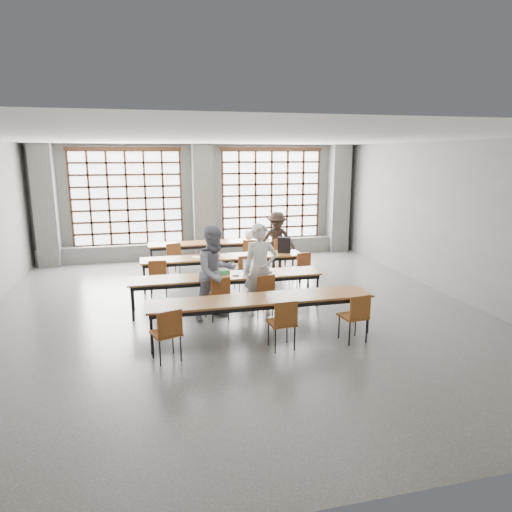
{
  "coord_description": "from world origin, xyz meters",
  "views": [
    {
      "loc": [
        -1.77,
        -8.83,
        3.21
      ],
      "look_at": [
        0.5,
        0.4,
        1.07
      ],
      "focal_mm": 32.0,
      "sensor_mm": 36.0,
      "label": 1
    }
  ],
  "objects_px": {
    "chair_back_right": "(279,250)",
    "chair_mid_left": "(158,274)",
    "chair_mid_right": "(301,265)",
    "chair_front_right": "(263,290)",
    "student_female": "(216,272)",
    "phone": "(236,275)",
    "chair_back_left": "(172,255)",
    "chair_mid_centre": "(245,269)",
    "desk_row_b": "(223,259)",
    "chair_back_mid": "(250,251)",
    "mouse": "(271,272)",
    "desk_row_c": "(227,278)",
    "desk_row_d": "(262,301)",
    "chair_front_left": "(218,294)",
    "backpack": "(284,245)",
    "student_back": "(277,240)",
    "laptop_front": "(251,269)",
    "chair_near_right": "(356,313)",
    "student_male": "(260,270)",
    "desk_row_a": "(219,244)",
    "chair_near_left": "(168,330)",
    "laptop_back": "(263,237)",
    "red_pouch": "(166,330)",
    "chair_near_mid": "(283,319)",
    "plastic_bag": "(249,235)",
    "green_box": "(224,272)"
  },
  "relations": [
    {
      "from": "chair_back_left",
      "to": "student_female",
      "type": "bearing_deg",
      "value": -80.07
    },
    {
      "from": "laptop_front",
      "to": "backpack",
      "type": "height_order",
      "value": "backpack"
    },
    {
      "from": "chair_back_left",
      "to": "student_female",
      "type": "distance_m",
      "value": 3.68
    },
    {
      "from": "chair_front_left",
      "to": "student_back",
      "type": "xyz_separation_m",
      "value": [
        2.33,
        3.86,
        0.27
      ]
    },
    {
      "from": "chair_near_mid",
      "to": "chair_near_right",
      "type": "xyz_separation_m",
      "value": [
        1.3,
        0.0,
        0.0
      ]
    },
    {
      "from": "desk_row_a",
      "to": "desk_row_c",
      "type": "xyz_separation_m",
      "value": [
        -0.45,
        -3.73,
        0.0
      ]
    },
    {
      "from": "desk_row_d",
      "to": "green_box",
      "type": "xyz_separation_m",
      "value": [
        -0.38,
        1.74,
        0.11
      ]
    },
    {
      "from": "backpack",
      "to": "plastic_bag",
      "type": "xyz_separation_m",
      "value": [
        -0.49,
        1.93,
        -0.06
      ]
    },
    {
      "from": "student_female",
      "to": "laptop_front",
      "type": "distance_m",
      "value": 1.06
    },
    {
      "from": "chair_back_left",
      "to": "chair_mid_left",
      "type": "bearing_deg",
      "value": -102.83
    },
    {
      "from": "chair_front_right",
      "to": "chair_near_left",
      "type": "xyz_separation_m",
      "value": [
        -1.97,
        -1.66,
        0.0
      ]
    },
    {
      "from": "desk_row_b",
      "to": "chair_back_mid",
      "type": "height_order",
      "value": "chair_back_mid"
    },
    {
      "from": "student_female",
      "to": "phone",
      "type": "xyz_separation_m",
      "value": [
        0.48,
        0.4,
        -0.2
      ]
    },
    {
      "from": "chair_back_right",
      "to": "student_female",
      "type": "bearing_deg",
      "value": -123.24
    },
    {
      "from": "chair_near_right",
      "to": "student_back",
      "type": "distance_m",
      "value": 5.53
    },
    {
      "from": "chair_mid_left",
      "to": "chair_near_left",
      "type": "xyz_separation_m",
      "value": [
        0.02,
        -3.46,
        0.0
      ]
    },
    {
      "from": "chair_back_left",
      "to": "desk_row_b",
      "type": "bearing_deg",
      "value": -48.16
    },
    {
      "from": "chair_near_mid",
      "to": "laptop_front",
      "type": "distance_m",
      "value": 2.41
    },
    {
      "from": "mouse",
      "to": "desk_row_c",
      "type": "bearing_deg",
      "value": 178.79
    },
    {
      "from": "chair_mid_left",
      "to": "red_pouch",
      "type": "distance_m",
      "value": 3.38
    },
    {
      "from": "phone",
      "to": "desk_row_d",
      "type": "bearing_deg",
      "value": -84.48
    },
    {
      "from": "desk_row_b",
      "to": "chair_back_right",
      "type": "distance_m",
      "value": 2.24
    },
    {
      "from": "desk_row_b",
      "to": "backpack",
      "type": "relative_size",
      "value": 10.0
    },
    {
      "from": "chair_front_left",
      "to": "backpack",
      "type": "bearing_deg",
      "value": 49.53
    },
    {
      "from": "chair_near_left",
      "to": "mouse",
      "type": "bearing_deg",
      "value": 44.59
    },
    {
      "from": "chair_mid_right",
      "to": "chair_front_right",
      "type": "bearing_deg",
      "value": -128.5
    },
    {
      "from": "chair_front_right",
      "to": "chair_mid_centre",
      "type": "bearing_deg",
      "value": 89.32
    },
    {
      "from": "chair_back_left",
      "to": "chair_mid_centre",
      "type": "bearing_deg",
      "value": -50.78
    },
    {
      "from": "chair_front_left",
      "to": "chair_back_right",
      "type": "bearing_deg",
      "value": 57.89
    },
    {
      "from": "red_pouch",
      "to": "chair_back_left",
      "type": "bearing_deg",
      "value": 85.28
    },
    {
      "from": "desk_row_d",
      "to": "chair_front_left",
      "type": "bearing_deg",
      "value": 120.62
    },
    {
      "from": "desk_row_d",
      "to": "chair_mid_left",
      "type": "height_order",
      "value": "chair_mid_left"
    },
    {
      "from": "chair_back_right",
      "to": "green_box",
      "type": "bearing_deg",
      "value": -124.93
    },
    {
      "from": "laptop_back",
      "to": "desk_row_c",
      "type": "bearing_deg",
      "value": -115.1
    },
    {
      "from": "chair_mid_centre",
      "to": "chair_back_mid",
      "type": "bearing_deg",
      "value": 73.14
    },
    {
      "from": "chair_near_right",
      "to": "backpack",
      "type": "relative_size",
      "value": 2.2
    },
    {
      "from": "desk_row_d",
      "to": "laptop_back",
      "type": "distance_m",
      "value": 5.69
    },
    {
      "from": "backpack",
      "to": "desk_row_c",
      "type": "bearing_deg",
      "value": -111.61
    },
    {
      "from": "chair_near_right",
      "to": "student_male",
      "type": "relative_size",
      "value": 0.47
    },
    {
      "from": "desk_row_c",
      "to": "student_male",
      "type": "xyz_separation_m",
      "value": [
        0.6,
        -0.5,
        0.27
      ]
    },
    {
      "from": "chair_near_right",
      "to": "student_female",
      "type": "xyz_separation_m",
      "value": [
        -2.14,
        1.79,
        0.4
      ]
    },
    {
      "from": "chair_near_right",
      "to": "laptop_back",
      "type": "bearing_deg",
      "value": 90.39
    },
    {
      "from": "chair_back_mid",
      "to": "red_pouch",
      "type": "relative_size",
      "value": 4.4
    },
    {
      "from": "desk_row_b",
      "to": "chair_back_left",
      "type": "height_order",
      "value": "chair_back_left"
    },
    {
      "from": "student_male",
      "to": "chair_near_mid",
      "type": "bearing_deg",
      "value": -90.52
    },
    {
      "from": "desk_row_a",
      "to": "phone",
      "type": "relative_size",
      "value": 30.77
    },
    {
      "from": "desk_row_b",
      "to": "chair_mid_left",
      "type": "height_order",
      "value": "chair_mid_left"
    },
    {
      "from": "chair_mid_left",
      "to": "phone",
      "type": "height_order",
      "value": "chair_mid_left"
    },
    {
      "from": "chair_back_right",
      "to": "chair_mid_left",
      "type": "xyz_separation_m",
      "value": [
        -3.43,
        -1.93,
        0.0
      ]
    },
    {
      "from": "desk_row_b",
      "to": "student_back",
      "type": "distance_m",
      "value": 2.31
    }
  ]
}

